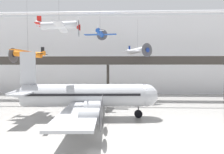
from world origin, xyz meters
The scene contains 9 objects.
ground_plane centered at (0.00, 0.00, 0.00)m, with size 260.00×260.00×0.00m, color #9E9B96.
hangar_back_wall centered at (0.00, 35.11, 12.27)m, with size 140.00×3.00×24.53m.
mezzanine_walkway centered at (0.00, 22.91, 9.34)m, with size 110.00×3.20×11.04m.
ceiling_truss_beam centered at (0.00, 18.96, 20.91)m, with size 120.00×0.60×0.60m.
airliner_silver_main centered at (-3.01, 6.17, 3.68)m, with size 24.80×28.30×10.74m.
suspended_plane_orange_highwing centered at (-13.42, 9.06, 10.68)m, with size 6.21×7.61×11.32m.
suspended_plane_silver_racer centered at (-5.88, 3.60, 14.30)m, with size 6.30×7.66×7.82m.
suspended_plane_blue_trainer centered at (-1.24, 16.21, 15.68)m, with size 7.09×5.77×6.06m.
suspended_plane_white_twin centered at (7.56, 22.84, 12.56)m, with size 8.47×7.77×9.75m.
Camera 1 is at (2.68, -21.69, 8.14)m, focal length 28.00 mm.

